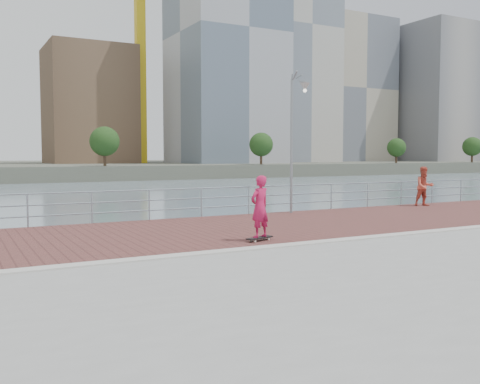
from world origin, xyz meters
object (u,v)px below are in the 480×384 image
street_lamp (297,117)px  bystander (424,186)px  skateboarder (260,207)px  guardrail (176,200)px

street_lamp → bystander: size_ratio=2.99×
skateboarder → bystander: bystander is taller
skateboarder → bystander: size_ratio=0.94×
skateboarder → bystander: 12.70m
guardrail → street_lamp: (4.77, -0.89, 3.14)m
skateboarder → street_lamp: bearing=-149.8°
guardrail → bystander: 11.80m
guardrail → bystander: bearing=-4.7°
guardrail → bystander: bystander is taller
guardrail → street_lamp: street_lamp is taller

